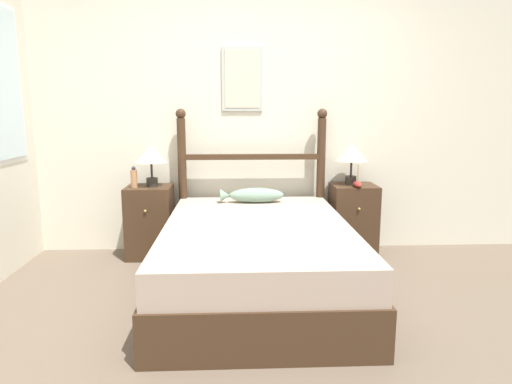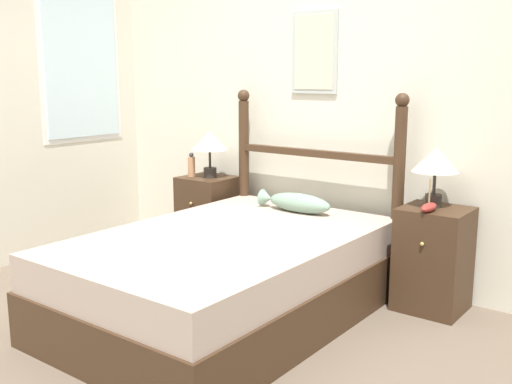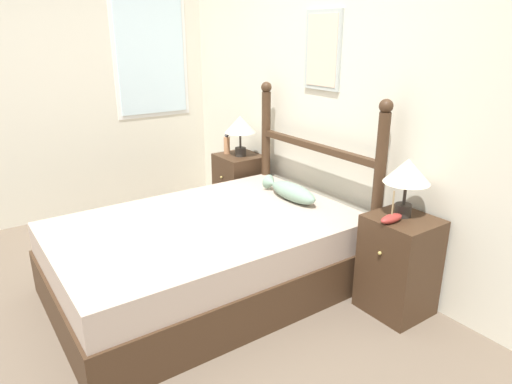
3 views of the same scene
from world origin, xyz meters
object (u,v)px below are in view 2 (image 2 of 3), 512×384
at_px(table_lamp_right, 436,162).
at_px(bottle, 192,166).
at_px(nightstand_right, 433,259).
at_px(fish_pillow, 296,202).
at_px(table_lamp_left, 210,142).
at_px(bed, 227,277).
at_px(model_boat, 429,207).
at_px(nightstand_left, 208,217).

height_order(table_lamp_right, bottle, table_lamp_right).
xyz_separation_m(nightstand_right, table_lamp_right, (-0.03, 0.02, 0.61)).
xyz_separation_m(nightstand_right, fish_pillow, (-0.94, -0.14, 0.27)).
bearing_deg(table_lamp_right, table_lamp_left, -179.11).
bearing_deg(table_lamp_right, fish_pillow, -169.92).
bearing_deg(table_lamp_left, bed, -44.26).
height_order(table_lamp_right, model_boat, table_lamp_right).
relative_size(nightstand_left, table_lamp_right, 1.76).
distance_m(table_lamp_left, model_boat, 1.87).
distance_m(bed, table_lamp_left, 1.44).
distance_m(table_lamp_left, table_lamp_right, 1.82).
bearing_deg(model_boat, fish_pillow, -178.75).
distance_m(table_lamp_left, fish_pillow, 0.98).
xyz_separation_m(table_lamp_left, fish_pillow, (0.91, -0.13, -0.34)).
height_order(table_lamp_right, fish_pillow, table_lamp_right).
xyz_separation_m(bed, bottle, (-1.06, 0.83, 0.48)).
distance_m(nightstand_left, nightstand_right, 1.89).
distance_m(nightstand_left, bottle, 0.44).
height_order(nightstand_left, fish_pillow, fish_pillow).
distance_m(table_lamp_right, bottle, 1.98).
bearing_deg(table_lamp_right, model_boat, -79.16).
xyz_separation_m(bottle, model_boat, (2.00, -0.06, -0.06)).
xyz_separation_m(nightstand_right, bottle, (-2.00, -0.06, 0.42)).
xyz_separation_m(bed, nightstand_right, (0.94, 0.89, 0.07)).
bearing_deg(table_lamp_right, nightstand_left, -179.34).
height_order(nightstand_right, model_boat, model_boat).
relative_size(bed, nightstand_left, 3.13).
relative_size(bed, bottle, 10.56).
relative_size(nightstand_right, table_lamp_left, 1.76).
bearing_deg(nightstand_left, table_lamp_left, -11.11).
distance_m(nightstand_left, fish_pillow, 0.99).
relative_size(nightstand_right, table_lamp_right, 1.76).
distance_m(bed, nightstand_left, 1.30).
height_order(nightstand_right, table_lamp_left, table_lamp_left).
bearing_deg(nightstand_right, bed, -136.58).
xyz_separation_m(table_lamp_right, bottle, (-1.97, -0.09, -0.19)).
bearing_deg(bed, table_lamp_left, 135.74).
bearing_deg(table_lamp_right, bed, -134.99).
height_order(nightstand_left, model_boat, model_boat).
relative_size(bed, nightstand_right, 3.13).
relative_size(table_lamp_right, model_boat, 1.84).
height_order(nightstand_right, fish_pillow, fish_pillow).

